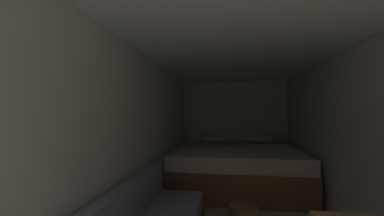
# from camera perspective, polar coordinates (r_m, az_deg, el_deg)

# --- Properties ---
(wall_back) EXTENTS (2.38, 0.05, 2.02)m
(wall_back) POSITION_cam_1_polar(r_m,az_deg,el_deg) (5.40, 10.16, -4.45)
(wall_back) COLOR silver
(wall_back) RESTS_ON ground
(wall_left) EXTENTS (0.05, 5.43, 2.02)m
(wall_left) POSITION_cam_1_polar(r_m,az_deg,el_deg) (2.85, -12.38, -7.37)
(wall_left) COLOR silver
(wall_left) RESTS_ON ground
(wall_right) EXTENTS (0.05, 5.43, 2.02)m
(wall_right) POSITION_cam_1_polar(r_m,az_deg,el_deg) (2.98, 35.09, -6.91)
(wall_right) COLOR silver
(wall_right) RESTS_ON ground
(ceiling_slab) EXTENTS (2.38, 5.43, 0.05)m
(ceiling_slab) POSITION_cam_1_polar(r_m,az_deg,el_deg) (2.75, 11.82, 14.18)
(ceiling_slab) COLOR white
(ceiling_slab) RESTS_ON wall_left
(bed) EXTENTS (2.16, 2.00, 0.84)m
(bed) POSITION_cam_1_polar(r_m,az_deg,el_deg) (4.44, 10.61, -13.77)
(bed) COLOR brown
(bed) RESTS_ON ground
(wicker_basket) EXTENTS (0.34, 0.34, 0.20)m
(wicker_basket) POSITION_cam_1_polar(r_m,az_deg,el_deg) (3.18, 12.31, -23.70)
(wicker_basket) COLOR olive
(wicker_basket) RESTS_ON ground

